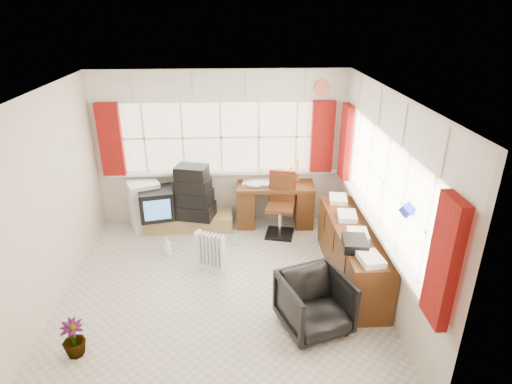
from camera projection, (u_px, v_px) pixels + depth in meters
ground at (221, 289)px, 5.52m from camera, size 4.00×4.00×0.00m
room_walls at (216, 182)px, 4.92m from camera, size 4.00×4.00×4.00m
window_back at (222, 168)px, 6.92m from camera, size 3.70×0.12×3.60m
window_right at (377, 221)px, 5.23m from camera, size 0.12×3.70×3.60m
curtains at (287, 158)px, 5.82m from camera, size 3.83×3.83×1.15m
overhead_cabinets at (292, 99)px, 5.56m from camera, size 3.98×3.98×0.48m
desk at (275, 201)px, 7.04m from camera, size 1.27×0.67×0.75m
desk_lamp at (298, 164)px, 6.97m from camera, size 0.16×0.15×0.39m
task_chair at (281, 201)px, 6.71m from camera, size 0.51×0.53×1.01m
office_chair at (315, 303)px, 4.75m from camera, size 0.90×0.91×0.66m
radiator at (212, 255)px, 5.85m from camera, size 0.40×0.29×0.55m
credenza at (352, 252)px, 5.62m from camera, size 0.50×2.00×0.85m
file_tray at (355, 244)px, 4.99m from camera, size 0.32×0.39×0.12m
tv_bench at (190, 220)px, 7.02m from camera, size 1.40×0.50×0.25m
crt_tv at (156, 204)px, 6.75m from camera, size 0.61×0.58×0.47m
hifi_stack at (193, 194)px, 6.70m from camera, size 0.71×0.54×0.87m
mini_fridge at (145, 204)px, 6.95m from camera, size 0.61×0.61×0.79m
spray_bottle_a at (167, 246)px, 6.22m from camera, size 0.13×0.13×0.29m
spray_bottle_b at (236, 240)px, 6.51m from camera, size 0.09×0.09×0.17m
flower_vase at (73, 338)px, 4.41m from camera, size 0.31×0.31×0.42m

